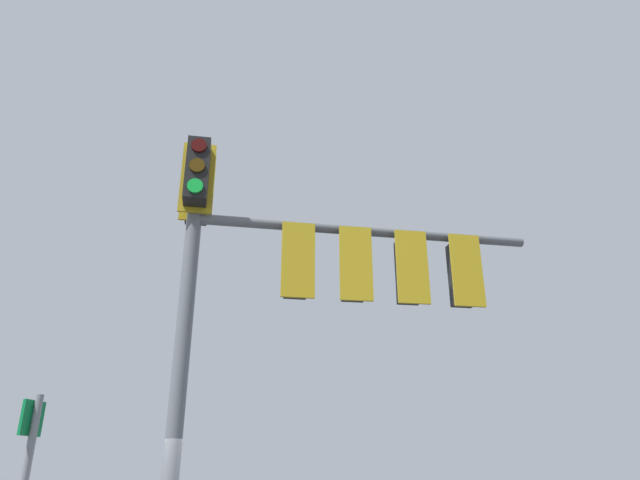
# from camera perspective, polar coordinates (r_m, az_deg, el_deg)

# --- Properties ---
(signal_mast_assembly) EXTENTS (3.47, 4.10, 6.35)m
(signal_mast_assembly) POSITION_cam_1_polar(r_m,az_deg,el_deg) (7.53, -2.63, -3.48)
(signal_mast_assembly) COLOR slate
(signal_mast_assembly) RESTS_ON ground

